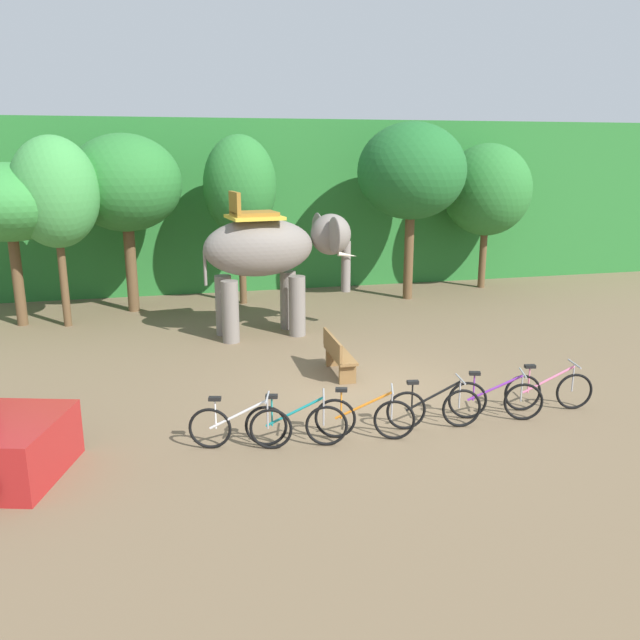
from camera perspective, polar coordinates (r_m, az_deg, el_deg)
ground_plane at (r=13.36m, az=4.33°, el=-6.25°), size 80.00×80.00×0.00m
foliage_hedge at (r=25.64m, az=-5.06°, el=10.43°), size 36.00×6.00×5.83m
tree_center at (r=19.64m, az=-25.73°, el=9.29°), size 3.57×3.57×4.49m
tree_right at (r=19.01m, az=-22.31°, el=10.31°), size 2.32×2.32×5.19m
tree_far_right at (r=20.24m, az=-16.80°, el=11.42°), size 3.31×3.31×5.28m
tree_far_left at (r=20.60m, az=-7.06°, el=11.63°), size 2.26×2.26×5.28m
tree_center_left at (r=21.34m, az=8.07°, el=12.80°), size 3.47×3.47×5.68m
tree_center_right at (r=23.73m, az=14.49°, el=11.01°), size 3.06×3.06×5.05m
elephant at (r=17.03m, az=-4.29°, el=5.96°), size 4.22×2.13×3.78m
bike_white at (r=10.79m, az=-7.05°, el=-9.33°), size 1.66×0.62×0.92m
bike_teal at (r=10.83m, az=-2.12°, el=-9.15°), size 1.67×0.59×0.92m
bike_orange at (r=11.10m, az=3.94°, el=-8.56°), size 1.64×0.67×0.92m
bike_black at (r=11.64m, az=9.99°, el=-7.62°), size 1.70×0.52×0.92m
bike_purple at (r=12.26m, az=15.17°, el=-6.76°), size 1.64×0.69×0.92m
bike_pink at (r=12.99m, az=19.47°, el=-5.88°), size 1.69×0.52×0.92m
wooden_bench at (r=14.13m, az=1.55°, el=-2.99°), size 0.44×1.51×0.89m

